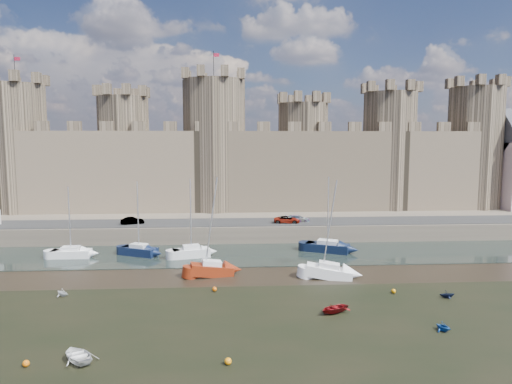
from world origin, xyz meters
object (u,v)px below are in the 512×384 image
sailboat_2 (191,252)px  sailboat_1 (139,250)px  car_1 (132,221)px  sailboat_0 (71,252)px  sailboat_4 (212,269)px  sailboat_5 (329,271)px  car_3 (287,220)px  car_2 (297,218)px  sailboat_3 (327,247)px

sailboat_2 → sailboat_1: bearing=154.4°
car_1 → sailboat_1: (2.62, -8.97, -2.28)m
sailboat_0 → sailboat_2: 15.29m
sailboat_0 → sailboat_4: 20.17m
sailboat_5 → sailboat_4: bearing=-174.8°
sailboat_0 → sailboat_1: sailboat_1 is taller
car_3 → sailboat_0: sailboat_0 is taller
sailboat_0 → sailboat_1: 8.45m
car_3 → car_2: bearing=-49.7°
sailboat_0 → sailboat_5: size_ratio=0.84×
car_3 → sailboat_3: size_ratio=0.39×
sailboat_2 → sailboat_3: bearing=-8.4°
sailboat_2 → car_3: bearing=21.9°
car_2 → sailboat_0: (-30.57, -10.26, -2.30)m
car_1 → car_2: car_1 is taller
car_3 → sailboat_5: (2.12, -19.45, -2.28)m
car_2 → sailboat_4: 22.83m
car_3 → sailboat_0: size_ratio=0.43×
car_2 → sailboat_1: bearing=121.0°
sailboat_1 → sailboat_2: (6.84, -1.39, 0.04)m
sailboat_4 → sailboat_5: sailboat_4 is taller
sailboat_2 → sailboat_5: 18.35m
car_3 → sailboat_4: bearing=155.6°
sailboat_0 → sailboat_4: size_ratio=0.82×
sailboat_2 → car_2: bearing=21.7°
car_3 → sailboat_4: 20.90m
car_3 → sailboat_0: bearing=113.9°
car_1 → sailboat_3: bearing=-125.2°
car_2 → sailboat_0: bearing=116.0°
sailboat_1 → sailboat_0: bearing=-151.0°
car_3 → sailboat_3: 9.46m
car_1 → car_3: size_ratio=0.86×
sailboat_2 → sailboat_3: (17.97, 1.82, -0.03)m
sailboat_0 → car_1: bearing=58.4°
sailboat_0 → sailboat_3: size_ratio=0.90×
car_3 → sailboat_4: size_ratio=0.36×
car_2 → sailboat_1: sailboat_1 is taller
car_3 → sailboat_2: size_ratio=0.39×
car_1 → sailboat_4: size_ratio=0.31×
car_2 → sailboat_4: bearing=154.3°
car_2 → sailboat_5: (0.35, -20.64, -2.27)m
car_2 → sailboat_3: (2.67, -9.23, -2.25)m
sailboat_0 → sailboat_3: 33.26m
car_3 → sailboat_2: (-13.53, -9.86, -2.24)m
sailboat_2 → sailboat_4: sailboat_4 is taller
car_2 → sailboat_2: bearing=133.3°
sailboat_1 → car_3: bearing=47.6°
sailboat_0 → sailboat_5: 32.61m
sailboat_2 → sailboat_4: bearing=-84.2°
sailboat_5 → sailboat_1: bearing=166.3°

